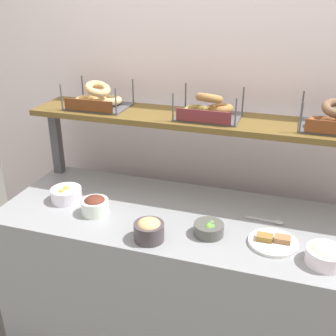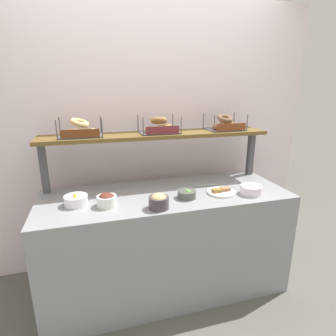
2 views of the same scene
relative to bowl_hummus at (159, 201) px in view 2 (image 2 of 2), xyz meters
The scene contains 16 objects.
ground_plane 0.94m from the bowl_hummus, 64.02° to the left, with size 8.00×8.00×0.00m, color #595651.
back_wall 0.86m from the bowl_hummus, 81.39° to the left, with size 3.11×0.06×2.40m, color white.
deli_counter 0.55m from the bowl_hummus, 64.02° to the left, with size 1.91×0.70×0.85m, color gray.
shelf_riser_left 0.94m from the bowl_hummus, 146.17° to the left, with size 0.05×0.05×0.40m, color #4C4C51.
shelf_riser_right 1.15m from the bowl_hummus, 27.05° to the left, with size 0.05×0.05×0.40m, color #4C4C51.
upper_shelf 0.64m from the bowl_hummus, 76.87° to the left, with size 1.87×0.32×0.03m, color brown.
bowl_hummus is the anchor object (origin of this frame).
bowl_chocolate_spread 0.36m from the bowl_hummus, 158.22° to the left, with size 0.14×0.14×0.09m.
bowl_scallion_spread 0.75m from the bowl_hummus, ahead, with size 0.16×0.16×0.08m.
bowl_fruit_salad 0.58m from the bowl_hummus, 159.03° to the left, with size 0.16×0.16×0.08m.
bowl_veggie_mix 0.27m from the bowl_hummus, 26.06° to the left, with size 0.14×0.14×0.07m.
serving_plate_white 0.55m from the bowl_hummus, 14.09° to the left, with size 0.22×0.22×0.04m.
serving_spoon_near_plate 0.60m from the bowl_hummus, 31.85° to the left, with size 0.18×0.03×0.01m.
bagel_basket_plain 0.83m from the bowl_hummus, 132.64° to the left, with size 0.33×0.25×0.14m.
bagel_basket_everything 0.69m from the bowl_hummus, 75.50° to the left, with size 0.32×0.26×0.14m.
bagel_basket_cinnamon_raisin 1.00m from the bowl_hummus, 35.77° to the left, with size 0.32×0.25×0.14m.
Camera 2 is at (-0.52, -1.89, 1.64)m, focal length 29.01 mm.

